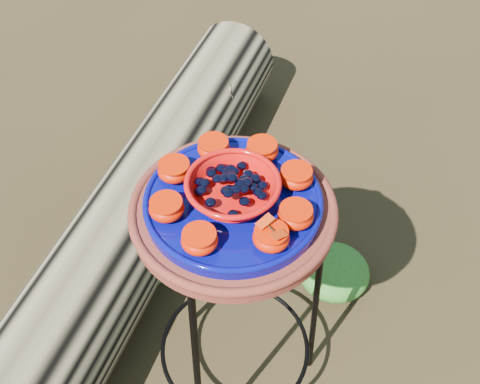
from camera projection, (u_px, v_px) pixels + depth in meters
ground at (235, 371)px, 1.76m from camera, size 60.00×60.00×0.00m
plant_stand at (234, 308)px, 1.50m from camera, size 0.44×0.44×0.70m
terracotta_saucer at (233, 212)px, 1.23m from camera, size 0.42×0.42×0.03m
cobalt_plate at (233, 203)px, 1.21m from camera, size 0.36×0.36×0.02m
red_bowl at (233, 190)px, 1.18m from camera, size 0.18×0.18×0.05m
glass_gems at (233, 177)px, 1.16m from camera, size 0.14×0.14×0.02m
orange_half_0 at (271, 238)px, 1.11m from camera, size 0.07×0.07×0.04m
orange_half_1 at (295, 216)px, 1.15m from camera, size 0.07×0.07×0.04m
orange_half_2 at (296, 177)px, 1.22m from camera, size 0.07×0.07×0.04m
orange_half_3 at (262, 150)px, 1.27m from camera, size 0.07×0.07×0.04m
orange_half_4 at (214, 148)px, 1.27m from camera, size 0.07×0.07×0.04m
orange_half_5 at (175, 170)px, 1.23m from camera, size 0.07×0.07×0.04m
orange_half_6 at (167, 208)px, 1.16m from camera, size 0.07×0.07×0.04m
orange_half_7 at (200, 240)px, 1.11m from camera, size 0.07×0.07×0.04m
butterfly at (272, 229)px, 1.09m from camera, size 0.07×0.05×0.01m
driftwood_log at (147, 201)px, 1.99m from camera, size 1.71×1.36×0.33m
foliage_right at (334, 271)px, 1.93m from camera, size 0.23×0.23×0.11m
foliage_back at (126, 256)px, 1.95m from camera, size 0.30×0.30×0.15m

